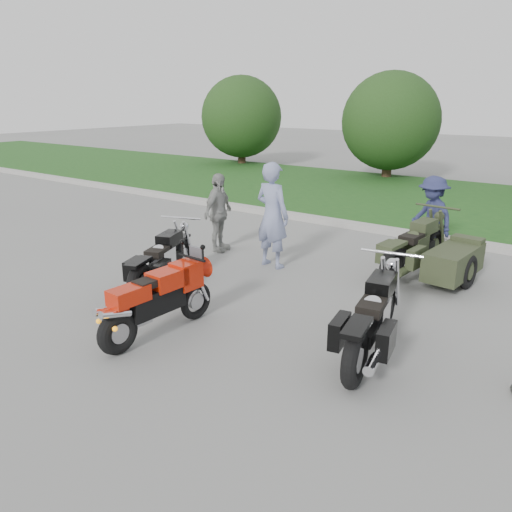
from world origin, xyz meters
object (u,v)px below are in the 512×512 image
Objects in this scene: cruiser_left at (161,263)px; sportbike_red at (156,299)px; cruiser_sidecar at (436,257)px; person_back at (218,213)px; person_stripe at (272,215)px; person_denim at (431,217)px; cruiser_right at (373,322)px.

sportbike_red is at bearing -64.93° from cruiser_left.
person_back is at bearing -163.81° from cruiser_sidecar.
cruiser_left is 0.88× the size of cruiser_sidecar.
cruiser_left is (-1.26, 1.27, -0.09)m from sportbike_red.
person_stripe is 1.22× the size of person_denim.
cruiser_right is 0.97× the size of cruiser_sidecar.
person_denim is at bearing -67.33° from person_back.
sportbike_red is 2.78m from cruiser_right.
cruiser_left is 0.91× the size of cruiser_right.
cruiser_left is 1.09× the size of person_stripe.
person_stripe reaches higher than cruiser_sidecar.
person_denim is at bearing 116.81° from cruiser_sidecar.
person_stripe is 3.25m from person_denim.
person_denim is (2.18, 2.41, -0.18)m from person_stripe.
person_denim reaches higher than sportbike_red.
cruiser_left is 2.26m from person_stripe.
cruiser_right is 1.20× the size of person_stripe.
cruiser_left is 5.38m from person_denim.
person_stripe is at bearing -101.10° from person_denim.
cruiser_right is 4.63m from person_denim.
cruiser_right is 1.47× the size of person_back.
person_back reaches higher than cruiser_right.
cruiser_left is at bearing 73.78° from person_stripe.
cruiser_right is at bearing -49.50° from person_denim.
cruiser_sidecar is at bearing 64.82° from sportbike_red.
cruiser_right is 4.97m from person_back.
sportbike_red is 0.81× the size of cruiser_right.
person_stripe reaches higher than cruiser_right.
person_stripe is at bearing -105.78° from person_back.
cruiser_right is 1.47× the size of person_denim.
person_back is at bearing -117.34° from person_denim.
sportbike_red is at bearing -165.68° from cruiser_right.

